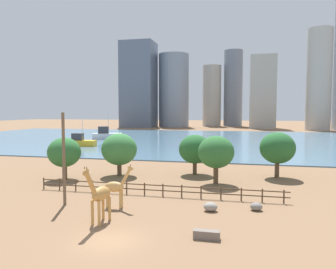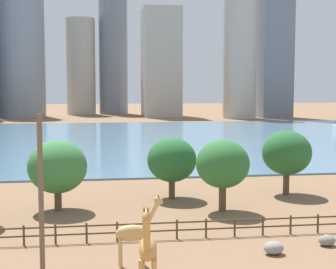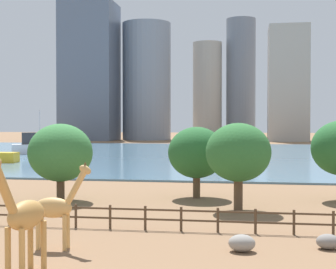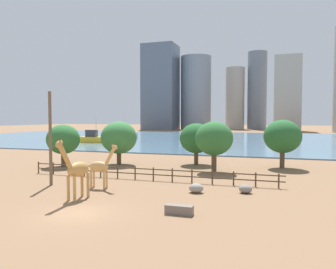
% 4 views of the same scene
% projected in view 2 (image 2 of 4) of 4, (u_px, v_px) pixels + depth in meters
% --- Properties ---
extents(ground_plane, '(400.00, 400.00, 0.00)m').
position_uv_depth(ground_plane, '(118.00, 138.00, 100.78)').
color(ground_plane, brown).
extents(harbor_water, '(180.00, 86.00, 0.20)m').
position_uv_depth(harbor_water, '(119.00, 139.00, 97.81)').
color(harbor_water, slate).
rests_on(harbor_water, ground).
extents(giraffe_tall, '(2.79, 0.80, 4.02)m').
position_uv_depth(giraffe_tall, '(134.00, 233.00, 28.55)').
color(giraffe_tall, tan).
rests_on(giraffe_tall, ground).
extents(giraffe_companion, '(1.16, 3.44, 4.77)m').
position_uv_depth(giraffe_companion, '(148.00, 249.00, 24.47)').
color(giraffe_companion, '#C18C47').
rests_on(giraffe_companion, ground).
extents(utility_pole, '(0.28, 0.28, 8.59)m').
position_uv_depth(utility_pole, '(41.00, 194.00, 27.36)').
color(utility_pole, brown).
rests_on(utility_pole, ground).
extents(boulder_near_fence, '(1.21, 1.03, 0.77)m').
position_uv_depth(boulder_near_fence, '(274.00, 248.00, 30.73)').
color(boulder_near_fence, gray).
rests_on(boulder_near_fence, ground).
extents(boulder_by_pole, '(1.07, 0.92, 0.69)m').
position_uv_depth(boulder_by_pole, '(327.00, 240.00, 32.38)').
color(boulder_by_pole, gray).
rests_on(boulder_by_pole, ground).
extents(enclosure_fence, '(26.12, 0.14, 1.30)m').
position_uv_depth(enclosure_fence, '(164.00, 228.00, 33.68)').
color(enclosure_fence, '#4C3826').
rests_on(enclosure_fence, ground).
extents(tree_left_large, '(4.39, 4.39, 5.48)m').
position_uv_depth(tree_left_large, '(172.00, 160.00, 45.74)').
color(tree_left_large, brown).
rests_on(tree_left_large, ground).
extents(tree_right_tall, '(4.54, 4.54, 5.96)m').
position_uv_depth(tree_right_tall, '(287.00, 153.00, 47.45)').
color(tree_right_tall, brown).
rests_on(tree_right_tall, ground).
extents(tree_left_small, '(4.75, 4.75, 5.72)m').
position_uv_depth(tree_left_small, '(57.00, 167.00, 41.28)').
color(tree_left_small, brown).
rests_on(tree_left_small, ground).
extents(tree_right_small, '(4.28, 4.28, 5.78)m').
position_uv_depth(tree_right_small, '(223.00, 164.00, 40.97)').
color(tree_right_small, brown).
rests_on(tree_right_small, ground).
extents(skyline_block_central, '(16.23, 16.23, 39.13)m').
position_uv_depth(skyline_block_central, '(20.00, 57.00, 168.82)').
color(skyline_block_central, gray).
rests_on(skyline_block_central, ground).
extents(skyline_tower_glass, '(10.27, 10.27, 34.13)m').
position_uv_depth(skyline_tower_glass, '(81.00, 67.00, 183.99)').
color(skyline_tower_glass, '#ADA89E').
rests_on(skyline_tower_glass, ground).
extents(skyline_block_left, '(10.38, 10.38, 42.57)m').
position_uv_depth(skyline_block_left, '(113.00, 56.00, 187.84)').
color(skyline_block_left, slate).
rests_on(skyline_block_left, ground).
extents(skyline_block_right, '(10.52, 10.52, 44.68)m').
position_uv_depth(skyline_block_right, '(240.00, 47.00, 160.82)').
color(skyline_block_right, '#B7B2A8').
rests_on(skyline_block_right, ground).
extents(skyline_tower_short, '(12.18, 14.59, 35.65)m').
position_uv_depth(skyline_tower_short, '(161.00, 63.00, 170.83)').
color(skyline_tower_short, '#ADA89E').
rests_on(skyline_tower_short, ground).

